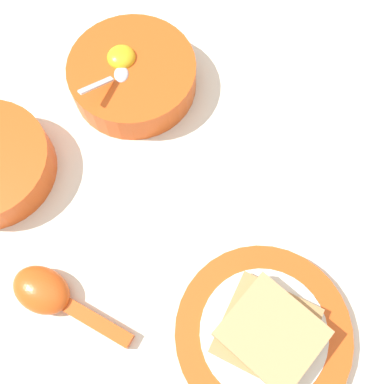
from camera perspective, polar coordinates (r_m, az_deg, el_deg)
The scene contains 5 objects.
ground_plane at distance 0.60m, azimuth -3.72°, elevation 2.56°, with size 3.00×3.00×0.00m, color silver.
egg_bowl at distance 0.64m, azimuth -7.54°, elevation 14.52°, with size 0.17×0.17×0.08m.
toast_plate at distance 0.55m, azimuth 9.00°, elevation -17.29°, with size 0.20×0.20×0.02m.
toast_sandwich at distance 0.52m, azimuth 9.76°, elevation -17.09°, with size 0.14×0.14×0.03m.
soup_spoon at distance 0.56m, azimuth -17.58°, elevation -12.34°, with size 0.11×0.15×0.03m.
Camera 1 is at (-0.24, -0.03, 0.55)m, focal length 42.00 mm.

